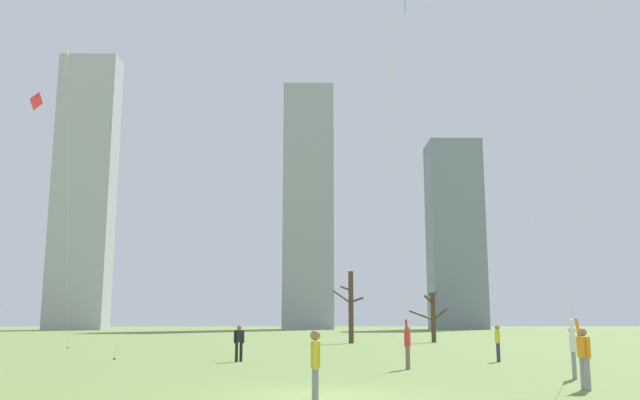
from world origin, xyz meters
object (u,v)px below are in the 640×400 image
kite_flyer_midfield_left_pink (402,241)px  bystander_watching_nearby (315,365)px  bystander_strolling_midfield (498,341)px  bare_tree_right_of_center (433,314)px  kite_flyer_midfield_right_blue (540,257)px  bare_tree_leftmost (351,306)px  kite_flyer_foreground_left_orange (576,310)px  distant_kite_drifting_left_yellow (68,73)px  bystander_far_off_by_trees (239,341)px  distant_kite_high_overhead_red (33,117)px

kite_flyer_midfield_left_pink → bystander_watching_nearby: 9.10m
bystander_watching_nearby → bystander_strolling_midfield: bearing=63.1°
bystander_strolling_midfield → bystander_watching_nearby: bearing=-116.9°
bystander_strolling_midfield → bare_tree_right_of_center: bearing=86.0°
kite_flyer_midfield_right_blue → bystander_watching_nearby: size_ratio=10.47×
kite_flyer_midfield_left_pink → bare_tree_right_of_center: (7.20, 35.68, -2.09)m
kite_flyer_midfield_left_pink → bare_tree_leftmost: (0.10, 33.29, -1.42)m
kite_flyer_foreground_left_orange → kite_flyer_midfield_left_pink: bearing=168.3°
kite_flyer_midfield_right_blue → kite_flyer_midfield_left_pink: size_ratio=1.17×
distant_kite_drifting_left_yellow → bare_tree_leftmost: 29.60m
distant_kite_drifting_left_yellow → bare_tree_right_of_center: distant_kite_drifting_left_yellow is taller
bystander_far_off_by_trees → bystander_strolling_midfield: bearing=-1.2°
bystander_strolling_midfield → distant_kite_high_overhead_red: bearing=166.0°
kite_flyer_midfield_left_pink → bystander_far_off_by_trees: size_ratio=8.94×
kite_flyer_midfield_right_blue → distant_kite_high_overhead_red: (-22.45, 17.06, 9.50)m
kite_flyer_foreground_left_orange → bare_tree_right_of_center: 36.82m
kite_flyer_foreground_left_orange → kite_flyer_midfield_right_blue: size_ratio=0.75×
bystander_watching_nearby → bare_tree_leftmost: (3.03, 41.15, 2.10)m
bystander_far_off_by_trees → distant_kite_drifting_left_yellow: distant_kite_drifting_left_yellow is taller
bystander_watching_nearby → bystander_strolling_midfield: same height
kite_flyer_midfield_right_blue → bystander_watching_nearby: 8.80m
bystander_far_off_by_trees → kite_flyer_midfield_right_blue: bearing=-48.6°
kite_flyer_midfield_right_blue → distant_kite_drifting_left_yellow: distant_kite_drifting_left_yellow is taller
kite_flyer_midfield_left_pink → bystander_far_off_by_trees: 11.22m
kite_flyer_midfield_left_pink → bare_tree_leftmost: kite_flyer_midfield_left_pink is taller
kite_flyer_midfield_right_blue → distant_kite_drifting_left_yellow: bearing=129.5°
bystander_watching_nearby → kite_flyer_midfield_right_blue: bearing=37.9°
kite_flyer_foreground_left_orange → bystander_watching_nearby: size_ratio=7.86×
bystander_far_off_by_trees → distant_kite_high_overhead_red: (-12.48, 5.76, 12.24)m
bystander_strolling_midfield → distant_kite_high_overhead_red: distant_kite_high_overhead_red is taller
kite_flyer_foreground_left_orange → kite_flyer_midfield_right_blue: bearing=-134.2°
kite_flyer_foreground_left_orange → bare_tree_leftmost: size_ratio=2.19×
distant_kite_drifting_left_yellow → bare_tree_leftmost: bearing=10.0°
kite_flyer_midfield_right_blue → bare_tree_right_of_center: bearing=84.7°
kite_flyer_midfield_right_blue → bare_tree_right_of_center: size_ratio=3.88×
kite_flyer_midfield_left_pink → bystander_strolling_midfield: size_ratio=8.94×
distant_kite_high_overhead_red → bare_tree_leftmost: size_ratio=2.53×
kite_flyer_midfield_left_pink → distant_kite_drifting_left_yellow: 40.77m
kite_flyer_foreground_left_orange → distant_kite_high_overhead_red: 30.61m
distant_kite_high_overhead_red → distant_kite_drifting_left_yellow: (-3.93, 14.94, 8.29)m
bystander_strolling_midfield → bystander_far_off_by_trees: bearing=178.8°
kite_flyer_midfield_left_pink → kite_flyer_foreground_left_orange: bearing=-11.7°
kite_flyer_midfield_left_pink → bystander_watching_nearby: bearing=-110.4°
kite_flyer_foreground_left_orange → kite_flyer_midfield_left_pink: size_ratio=0.88×
bystander_far_off_by_trees → distant_kite_drifting_left_yellow: (-16.41, 20.70, 20.53)m
bystander_strolling_midfield → bare_tree_leftmost: bare_tree_leftmost is taller
bystander_watching_nearby → bystander_far_off_by_trees: bearing=101.6°
bare_tree_right_of_center → bare_tree_leftmost: bearing=-161.4°
kite_flyer_midfield_left_pink → distant_kite_high_overhead_red: (-18.78, 14.34, 8.72)m
bystander_watching_nearby → distant_kite_high_overhead_red: size_ratio=0.11×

